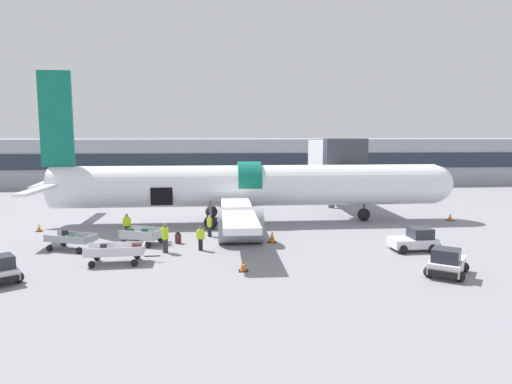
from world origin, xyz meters
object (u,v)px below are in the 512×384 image
baggage_cart_empty (118,254)px  suitcase_on_tarmac_upright (178,239)px  baggage_tug_mid (447,263)px  baggage_cart_loading (143,237)px  baggage_tug_rear (415,241)px  ground_crew_supervisor (210,225)px  airplane (243,187)px  baggage_cart_queued (72,241)px  ground_crew_loader_a (200,238)px  ground_crew_loader_b (127,225)px  ground_crew_driver (165,237)px

baggage_cart_empty → suitcase_on_tarmac_upright: (3.03, 4.51, -0.24)m
baggage_tug_mid → baggage_cart_empty: (-17.67, 3.73, -0.08)m
baggage_cart_loading → suitcase_on_tarmac_upright: baggage_cart_loading is taller
baggage_tug_mid → suitcase_on_tarmac_upright: bearing=150.6°
baggage_tug_rear → ground_crew_supervisor: bearing=159.1°
baggage_tug_rear → suitcase_on_tarmac_upright: baggage_tug_rear is taller
airplane → suitcase_on_tarmac_upright: 8.79m
baggage_cart_loading → baggage_cart_empty: (-0.72, -4.47, 0.05)m
baggage_tug_mid → ground_crew_supervisor: 16.14m
baggage_cart_loading → baggage_tug_mid: bearing=-25.8°
baggage_cart_loading → ground_crew_supervisor: bearing=23.9°
airplane → baggage_cart_queued: airplane is taller
baggage_cart_queued → baggage_cart_empty: (3.57, -3.32, 0.02)m
baggage_tug_mid → airplane: bearing=123.1°
baggage_cart_loading → ground_crew_loader_a: (3.90, -1.93, 0.30)m
baggage_tug_mid → ground_crew_loader_b: size_ratio=1.85×
baggage_cart_loading → ground_crew_loader_a: bearing=-26.3°
ground_crew_loader_b → ground_crew_driver: ground_crew_driver is taller
baggage_tug_mid → baggage_cart_loading: 18.83m
ground_crew_driver → suitcase_on_tarmac_upright: (0.58, 2.35, -0.63)m
baggage_tug_rear → baggage_tug_mid: bearing=-96.1°
airplane → baggage_tug_rear: airplane is taller
baggage_cart_queued → ground_crew_supervisor: (8.70, 3.10, 0.26)m
ground_crew_supervisor → baggage_cart_loading: bearing=-156.1°
baggage_cart_empty → ground_crew_loader_b: size_ratio=2.50×
ground_crew_driver → ground_crew_supervisor: (2.68, 4.27, -0.15)m
baggage_cart_empty → suitcase_on_tarmac_upright: 5.44m
ground_crew_loader_a → ground_crew_loader_b: bearing=141.8°
airplane → ground_crew_driver: 10.87m
ground_crew_driver → baggage_tug_mid: bearing=-21.1°
baggage_cart_queued → ground_crew_loader_a: bearing=-5.4°
ground_crew_loader_a → ground_crew_loader_b: size_ratio=0.93×
baggage_tug_rear → ground_crew_driver: ground_crew_driver is taller
ground_crew_driver → ground_crew_supervisor: ground_crew_driver is taller
baggage_cart_empty → ground_crew_supervisor: size_ratio=2.72×
baggage_cart_queued → ground_crew_loader_a: 8.24m
airplane → ground_crew_loader_a: size_ratio=22.38×
airplane → ground_crew_supervisor: 6.05m
ground_crew_supervisor → suitcase_on_tarmac_upright: bearing=-137.7°
baggage_cart_loading → baggage_cart_queued: size_ratio=0.90×
baggage_cart_queued → ground_crew_loader_b: 4.47m
suitcase_on_tarmac_upright → airplane: bearing=55.0°
baggage_cart_empty → suitcase_on_tarmac_upright: bearing=56.1°
airplane → ground_crew_loader_a: 9.65m
baggage_cart_loading → baggage_cart_queued: 4.45m
baggage_tug_mid → baggage_cart_loading: baggage_tug_mid is taller
airplane → ground_crew_supervisor: airplane is taller
suitcase_on_tarmac_upright → baggage_tug_rear: bearing=-11.5°
baggage_tug_mid → ground_crew_loader_a: bearing=154.3°
ground_crew_loader_a → suitcase_on_tarmac_upright: bearing=129.0°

